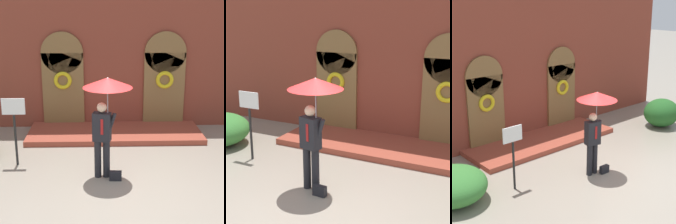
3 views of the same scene
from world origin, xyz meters
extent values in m
plane|color=gray|center=(0.00, 0.00, 0.00)|extent=(80.00, 80.00, 0.00)
cube|color=brown|center=(0.00, 4.20, 2.80)|extent=(14.00, 0.50, 5.60)
cube|color=brown|center=(-1.60, 3.91, 1.20)|extent=(1.30, 0.08, 2.40)
cylinder|color=brown|center=(-1.60, 3.91, 2.40)|extent=(1.30, 0.08, 1.30)
cube|color=brown|center=(1.60, 3.91, 1.20)|extent=(1.30, 0.08, 2.40)
cylinder|color=brown|center=(1.60, 3.91, 2.40)|extent=(1.30, 0.08, 1.30)
torus|color=yellow|center=(-1.60, 3.84, 1.55)|extent=(0.56, 0.12, 0.56)
torus|color=yellow|center=(1.60, 3.84, 1.55)|extent=(0.56, 0.12, 0.56)
cube|color=#98402E|center=(0.00, 3.05, 0.08)|extent=(5.20, 1.80, 0.16)
cylinder|color=black|center=(-0.49, 0.31, 0.45)|extent=(0.16, 0.16, 0.90)
cylinder|color=black|center=(-0.29, 0.31, 0.45)|extent=(0.16, 0.16, 0.90)
cube|color=black|center=(-0.39, 0.31, 1.23)|extent=(0.44, 0.33, 0.66)
cube|color=#A51919|center=(-0.39, 0.18, 1.27)|extent=(0.06, 0.02, 0.36)
sphere|color=beige|center=(-0.39, 0.31, 1.69)|extent=(0.22, 0.22, 0.22)
cylinder|color=black|center=(-0.17, 0.31, 1.33)|extent=(0.22, 0.09, 0.46)
cylinder|color=gray|center=(-0.26, 0.31, 1.65)|extent=(0.02, 0.02, 0.98)
cone|color=red|center=(-0.26, 0.31, 2.25)|extent=(1.10, 1.10, 0.22)
cone|color=white|center=(-0.26, 0.31, 2.27)|extent=(0.61, 0.61, 0.20)
cube|color=black|center=(-0.09, 0.11, 0.11)|extent=(0.29, 0.14, 0.22)
cylinder|color=black|center=(-2.52, 1.03, 0.65)|extent=(0.06, 0.06, 1.30)
cube|color=white|center=(-2.52, 1.03, 1.52)|extent=(0.56, 0.03, 0.40)
camera|label=1|loc=(-0.40, -7.65, 4.00)|focal=60.00mm
camera|label=2|loc=(3.25, -5.82, 3.66)|focal=60.00mm
camera|label=3|loc=(-7.32, -6.36, 4.82)|focal=60.00mm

